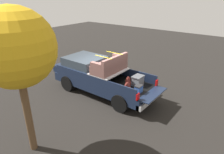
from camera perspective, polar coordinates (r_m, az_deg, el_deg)
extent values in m
plane|color=black|center=(10.92, -2.51, -4.57)|extent=(40.00, 40.00, 0.00)
cube|color=#162138|center=(10.64, -2.57, -1.58)|extent=(5.50, 1.92, 0.45)
cube|color=black|center=(9.88, 2.76, -2.06)|extent=(2.80, 1.80, 0.04)
cube|color=#162138|center=(9.10, -0.57, -2.71)|extent=(2.80, 0.06, 0.50)
cube|color=#162138|center=(10.50, 5.70, 0.79)|extent=(2.80, 0.06, 0.50)
cube|color=#162138|center=(10.56, -3.32, 0.99)|extent=(0.06, 1.80, 0.50)
cube|color=#162138|center=(9.13, 11.44, -4.73)|extent=(0.55, 1.80, 0.04)
cube|color=#B2B2B7|center=(10.10, -0.79, 1.65)|extent=(1.25, 1.92, 0.04)
cube|color=#162138|center=(11.31, -7.87, 2.35)|extent=(2.30, 1.92, 0.50)
cube|color=#2D3842|center=(11.09, -7.63, 4.54)|extent=(1.94, 1.76, 0.45)
cube|color=#162138|center=(12.28, -12.33, 3.40)|extent=(0.40, 1.82, 0.38)
cube|color=#B2B2B7|center=(9.35, 10.43, -6.35)|extent=(0.24, 1.92, 0.24)
cube|color=red|center=(8.47, 7.28, -5.54)|extent=(0.06, 0.20, 0.28)
cube|color=red|center=(9.88, 12.50, -1.58)|extent=(0.06, 0.20, 0.28)
cylinder|color=black|center=(11.31, -12.26, -1.70)|extent=(0.85, 0.30, 0.85)
cylinder|color=black|center=(12.40, -6.15, 0.97)|extent=(0.85, 0.30, 0.85)
cylinder|color=black|center=(9.16, 2.38, -7.32)|extent=(0.85, 0.30, 0.85)
cylinder|color=black|center=(10.49, 7.95, -3.40)|extent=(0.85, 0.30, 0.85)
cube|color=slate|center=(9.76, 7.28, -1.10)|extent=(0.40, 0.55, 0.41)
cube|color=#505359|center=(9.67, 7.34, 0.15)|extent=(0.44, 0.59, 0.05)
ellipsoid|color=maroon|center=(9.51, 4.52, -1.32)|extent=(0.20, 0.31, 0.51)
ellipsoid|color=maroon|center=(9.48, 5.06, -1.90)|extent=(0.09, 0.22, 0.23)
ellipsoid|color=maroon|center=(9.11, 4.29, -2.72)|extent=(0.20, 0.37, 0.43)
ellipsoid|color=maroon|center=(9.08, 4.86, -3.27)|extent=(0.09, 0.26, 0.19)
cube|color=#3359B2|center=(9.07, 7.50, -3.44)|extent=(0.26, 0.34, 0.30)
cube|color=#262628|center=(9.00, 7.55, -2.47)|extent=(0.28, 0.36, 0.04)
cube|color=brown|center=(10.02, -0.79, 2.87)|extent=(0.91, 1.92, 0.42)
cube|color=brown|center=(9.67, 0.94, 4.69)|extent=(0.16, 1.92, 0.40)
cube|color=brown|center=(9.33, -4.32, 3.33)|extent=(0.67, 0.20, 0.22)
cube|color=brown|center=(10.60, 1.87, 5.82)|extent=(0.67, 0.20, 0.22)
cube|color=yellow|center=(9.51, -2.43, 5.67)|extent=(1.01, 0.03, 0.02)
cube|color=yellow|center=(10.15, 0.70, 6.82)|extent=(1.01, 0.03, 0.02)
cylinder|color=brown|center=(7.16, -22.71, -9.28)|extent=(0.24, 0.24, 2.88)
sphere|color=gold|center=(6.36, -25.66, 7.41)|extent=(2.35, 2.35, 2.35)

